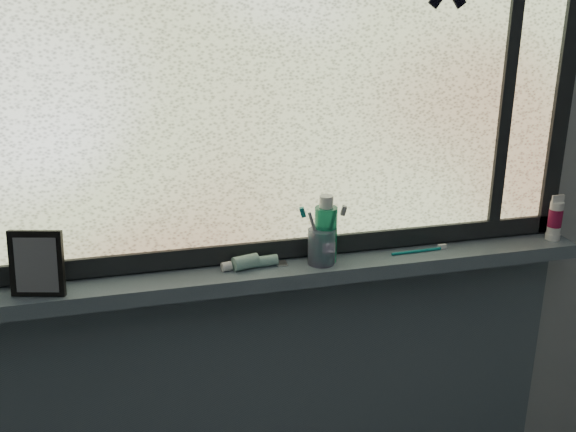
# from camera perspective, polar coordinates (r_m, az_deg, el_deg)

# --- Properties ---
(wall_back) EXTENTS (3.00, 0.01, 2.50)m
(wall_back) POSITION_cam_1_polar(r_m,az_deg,el_deg) (1.68, 0.09, 3.92)
(wall_back) COLOR #9EA3A8
(wall_back) RESTS_ON ground
(windowsill) EXTENTS (1.62, 0.14, 0.04)m
(windowsill) POSITION_cam_1_polar(r_m,az_deg,el_deg) (1.70, 0.72, -4.90)
(windowsill) COLOR #515F6C
(windowsill) RESTS_ON wall_back
(sill_apron) EXTENTS (1.62, 0.02, 0.98)m
(sill_apron) POSITION_cam_1_polar(r_m,az_deg,el_deg) (2.01, 0.21, -17.64)
(sill_apron) COLOR #515F6C
(sill_apron) RESTS_ON floor
(window_pane) EXTENTS (1.50, 0.01, 1.00)m
(window_pane) POSITION_cam_1_polar(r_m,az_deg,el_deg) (1.61, 0.31, 13.38)
(window_pane) COLOR silver
(window_pane) RESTS_ON wall_back
(frame_bottom) EXTENTS (1.60, 0.03, 0.05)m
(frame_bottom) POSITION_cam_1_polar(r_m,az_deg,el_deg) (1.72, 0.31, -2.74)
(frame_bottom) COLOR black
(frame_bottom) RESTS_ON windowsill
(frame_right) EXTENTS (0.05, 0.03, 1.10)m
(frame_right) POSITION_cam_1_polar(r_m,az_deg,el_deg) (1.95, 23.54, 12.86)
(frame_right) COLOR black
(frame_right) RESTS_ON wall_back
(frame_mullion) EXTENTS (0.03, 0.03, 1.00)m
(frame_mullion) POSITION_cam_1_polar(r_m,az_deg,el_deg) (1.85, 19.12, 13.12)
(frame_mullion) COLOR black
(frame_mullion) RESTS_ON wall_back
(vanity_mirror) EXTENTS (0.14, 0.09, 0.16)m
(vanity_mirror) POSITION_cam_1_polar(r_m,az_deg,el_deg) (1.61, -21.44, -3.94)
(vanity_mirror) COLOR black
(vanity_mirror) RESTS_ON windowsill
(toothpaste_tube) EXTENTS (0.21, 0.08, 0.04)m
(toothpaste_tube) POSITION_cam_1_polar(r_m,az_deg,el_deg) (1.66, -3.05, -4.04)
(toothpaste_tube) COLOR silver
(toothpaste_tube) RESTS_ON windowsill
(toothbrush_cup) EXTENTS (0.09, 0.09, 0.09)m
(toothbrush_cup) POSITION_cam_1_polar(r_m,az_deg,el_deg) (1.68, 3.00, -2.72)
(toothbrush_cup) COLOR #B8ACE3
(toothbrush_cup) RESTS_ON windowsill
(toothbrush_lying) EXTENTS (0.18, 0.02, 0.01)m
(toothbrush_lying) POSITION_cam_1_polar(r_m,az_deg,el_deg) (1.79, 11.35, -3.03)
(toothbrush_lying) COLOR #0E7F7F
(toothbrush_lying) RESTS_ON windowsill
(mouthwash_bottle) EXTENTS (0.07, 0.07, 0.15)m
(mouthwash_bottle) POSITION_cam_1_polar(r_m,az_deg,el_deg) (1.68, 3.38, -1.15)
(mouthwash_bottle) COLOR #1C9268
(mouthwash_bottle) RESTS_ON windowsill
(cream_tube) EXTENTS (0.05, 0.05, 0.10)m
(cream_tube) POSITION_cam_1_polar(r_m,az_deg,el_deg) (1.99, 22.68, 0.01)
(cream_tube) COLOR silver
(cream_tube) RESTS_ON windowsill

